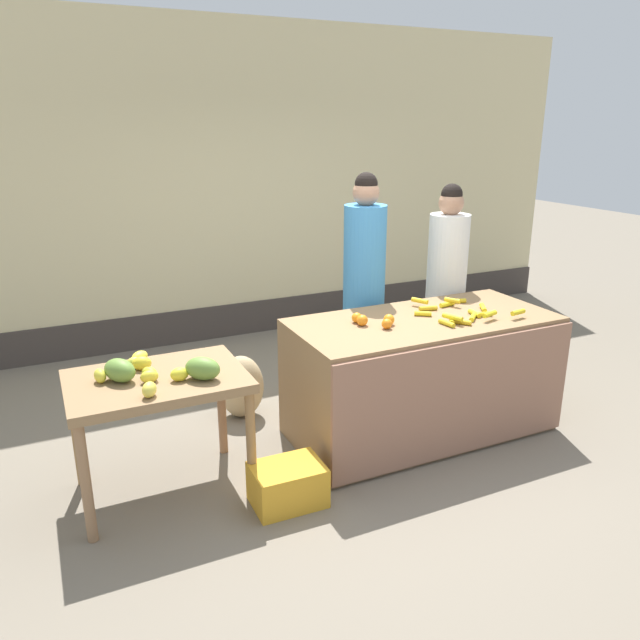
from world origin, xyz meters
name	(u,v)px	position (x,y,z in m)	size (l,w,h in m)	color
ground_plane	(357,444)	(0.00, 0.00, 0.00)	(24.00, 24.00, 0.00)	#756B5B
market_wall_back	(232,188)	(0.00, 2.83, 1.60)	(8.32, 0.23, 3.26)	beige
fruit_stall_counter	(422,376)	(0.54, -0.01, 0.45)	(1.95, 0.92, 0.90)	olive
side_table_wooden	(158,392)	(-1.40, 0.00, 0.69)	(1.06, 0.74, 0.80)	olive
banana_bunch_pile	(460,312)	(0.82, -0.05, 0.93)	(0.71, 0.65, 0.07)	gold
orange_pile	(374,320)	(0.12, 0.02, 0.94)	(0.26, 0.28, 0.08)	orange
mango_papaya_pile	(157,370)	(-1.40, -0.04, 0.86)	(0.73, 0.69, 0.14)	#D4DA48
vendor_woman_blue_shirt	(364,290)	(0.42, 0.69, 0.96)	(0.34, 0.34, 1.90)	#33333D
vendor_woman_white_shirt	(446,288)	(1.21, 0.65, 0.90)	(0.34, 0.34, 1.79)	#33333D
produce_crate	(288,485)	(-0.74, -0.46, 0.13)	(0.44, 0.32, 0.26)	gold
produce_sack	(241,387)	(-0.62, 0.80, 0.26)	(0.36, 0.30, 0.51)	tan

